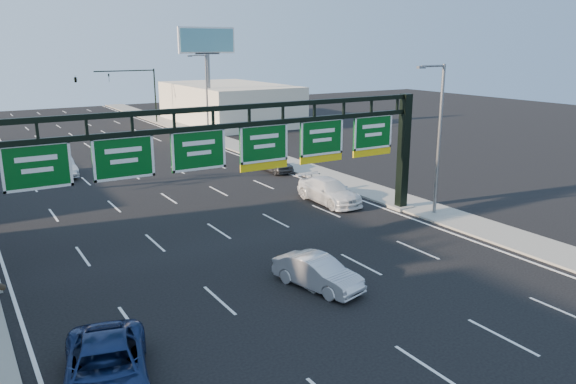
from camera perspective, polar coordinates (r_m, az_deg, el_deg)
ground at (r=23.52m, az=3.39°, el=-10.68°), size 160.00×160.00×0.00m
sidewalk_right at (r=46.07m, az=2.23°, el=2.22°), size 3.00×120.00×0.12m
lane_markings at (r=40.57m, az=-12.98°, el=0.01°), size 21.60×120.00×0.01m
sign_gantry at (r=28.74m, az=-5.38°, el=3.76°), size 24.60×1.20×7.20m
building_right_distant at (r=75.05m, az=-6.04°, el=8.93°), size 12.00×20.00×5.00m
streetlight_near at (r=34.37m, az=14.99°, el=5.90°), size 2.15×0.22×9.00m
streetlight_far at (r=62.64m, az=-8.37°, el=10.07°), size 2.15×0.22×9.00m
billboard_right at (r=68.02m, az=-8.20°, el=13.81°), size 7.00×0.50×12.00m
traffic_signal_mast at (r=74.66m, az=-17.94°, el=10.59°), size 10.16×0.54×7.00m
car_blue_suv at (r=18.31m, az=-18.00°, el=-16.78°), size 3.71×5.79×1.49m
car_silver_sedan at (r=24.16m, az=3.04°, el=-8.18°), size 2.44×4.40×1.37m
car_white_wagon at (r=36.81m, az=4.19°, el=0.09°), size 2.18×5.35×1.55m
car_grey_far at (r=45.87m, az=-1.40°, el=2.97°), size 1.64×4.06×1.38m
car_silver_distant at (r=47.58m, az=-21.96°, el=2.39°), size 1.69×4.58×1.50m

